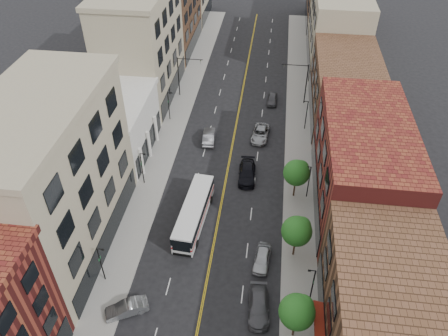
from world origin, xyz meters
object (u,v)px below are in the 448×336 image
at_px(car_angle_b, 127,308).
at_px(car_parked_mid, 259,307).
at_px(car_lane_c, 272,99).
at_px(car_parked_far, 262,258).
at_px(city_bus, 194,212).
at_px(car_lane_b, 260,134).
at_px(car_lane_behind, 209,137).
at_px(car_lane_a, 247,173).

distance_m(car_angle_b, car_parked_mid, 13.33).
bearing_deg(car_parked_mid, car_lane_c, 86.47).
bearing_deg(car_parked_far, car_angle_b, -143.28).
relative_size(city_bus, car_lane_b, 2.10).
bearing_deg(car_parked_far, car_lane_b, 99.32).
distance_m(car_lane_behind, car_lane_c, 15.62).
bearing_deg(car_parked_mid, city_bus, 123.14).
distance_m(car_angle_b, car_lane_a, 24.83).
relative_size(city_bus, car_lane_a, 2.04).
height_order(car_angle_b, car_lane_c, car_angle_b).
height_order(city_bus, car_parked_far, city_bus).
distance_m(city_bus, car_lane_b, 20.32).
height_order(car_angle_b, car_lane_behind, car_lane_behind).
bearing_deg(city_bus, car_lane_behind, 96.93).
xyz_separation_m(city_bus, car_lane_b, (6.99, 19.06, -0.94)).
bearing_deg(car_parked_mid, car_parked_far, 86.05).
xyz_separation_m(car_lane_a, car_lane_c, (2.65, 20.53, -0.11)).
xyz_separation_m(car_lane_b, car_lane_c, (1.40, 10.73, -0.06)).
height_order(car_parked_far, car_lane_a, car_lane_a).
bearing_deg(car_parked_mid, car_lane_b, 89.24).
bearing_deg(car_parked_far, car_lane_behind, 118.27).
distance_m(city_bus, car_parked_mid, 14.44).
xyz_separation_m(car_lane_behind, car_lane_c, (9.22, 12.60, -0.11)).
distance_m(car_angle_b, car_parked_far, 15.46).
height_order(car_angle_b, car_parked_far, car_parked_far).
bearing_deg(car_lane_b, car_parked_far, -80.52).
xyz_separation_m(city_bus, car_lane_c, (8.39, 29.79, -1.00)).
relative_size(city_bus, car_lane_behind, 2.34).
bearing_deg(city_bus, car_parked_mid, -48.73).
height_order(car_lane_behind, car_lane_c, car_lane_behind).
height_order(city_bus, car_lane_behind, city_bus).
relative_size(car_parked_far, car_lane_c, 1.06).
xyz_separation_m(car_parked_far, car_lane_c, (-0.30, 35.09, -0.04)).
bearing_deg(car_parked_mid, car_lane_behind, 104.41).
bearing_deg(car_lane_a, car_lane_b, 80.20).
relative_size(car_parked_mid, car_lane_a, 0.92).
xyz_separation_m(city_bus, car_parked_far, (8.69, -5.30, -0.96)).
xyz_separation_m(car_angle_b, car_lane_behind, (3.68, 30.54, 0.10)).
bearing_deg(car_parked_mid, car_angle_b, -175.95).
relative_size(car_parked_far, car_lane_b, 0.80).
height_order(car_parked_mid, car_parked_far, car_parked_mid).
bearing_deg(car_parked_far, city_bus, 153.97).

